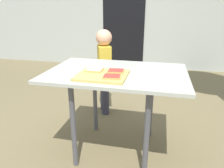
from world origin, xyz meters
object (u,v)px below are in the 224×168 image
object	(u,v)px
pizza_slice_far_left	(94,70)
child_left	(104,66)
pizza_slice_near_right	(112,77)
plate_white_left	(89,65)
cutting_board	(102,75)
dining_table	(117,81)
pizza_slice_far_right	(116,71)
plate_white_right	(153,70)

from	to	relation	value
pizza_slice_far_left	child_left	size ratio (longest dim) A/B	0.13
child_left	pizza_slice_near_right	bearing A→B (deg)	-71.69
pizza_slice_near_right	plate_white_left	xyz separation A→B (m)	(-0.29, 0.34, -0.02)
cutting_board	pizza_slice_near_right	size ratio (longest dim) A/B	2.71
plate_white_left	child_left	world-z (taller)	child_left
dining_table	pizza_slice_far_right	world-z (taller)	pizza_slice_far_right
pizza_slice_far_left	pizza_slice_near_right	world-z (taller)	same
plate_white_right	pizza_slice_near_right	bearing A→B (deg)	-130.17
dining_table	child_left	size ratio (longest dim) A/B	1.11
cutting_board	pizza_slice_far_left	size ratio (longest dim) A/B	2.82
pizza_slice_far_left	plate_white_right	bearing A→B (deg)	22.90
plate_white_left	plate_white_right	bearing A→B (deg)	-1.19
dining_table	pizza_slice_far_right	bearing A→B (deg)	-82.37
plate_white_left	cutting_board	bearing A→B (deg)	-53.76
pizza_slice_far_left	plate_white_right	xyz separation A→B (m)	(0.45, 0.19, -0.02)
cutting_board	child_left	distance (m)	0.94
cutting_board	plate_white_right	size ratio (longest dim) A/B	1.66
pizza_slice_near_right	pizza_slice_far_right	world-z (taller)	same
child_left	cutting_board	bearing A→B (deg)	-75.87
pizza_slice_far_left	pizza_slice_near_right	size ratio (longest dim) A/B	0.96
pizza_slice_near_right	child_left	xyz separation A→B (m)	(-0.32, 0.96, -0.19)
pizza_slice_near_right	plate_white_left	size ratio (longest dim) A/B	0.61
pizza_slice_far_right	plate_white_left	xyz separation A→B (m)	(-0.29, 0.19, -0.02)
dining_table	cutting_board	xyz separation A→B (m)	(-0.08, -0.16, 0.10)
pizza_slice_near_right	child_left	distance (m)	1.03
pizza_slice_far_left	plate_white_right	world-z (taller)	pizza_slice_far_left
dining_table	cutting_board	world-z (taller)	cutting_board
dining_table	child_left	bearing A→B (deg)	112.64
dining_table	pizza_slice_far_left	distance (m)	0.22
pizza_slice_far_left	pizza_slice_near_right	bearing A→B (deg)	-37.72
pizza_slice_near_right	plate_white_right	size ratio (longest dim) A/B	0.61
plate_white_left	child_left	xyz separation A→B (m)	(-0.02, 0.62, -0.17)
plate_white_right	plate_white_left	bearing A→B (deg)	178.81
dining_table	plate_white_right	bearing A→B (deg)	19.22
plate_white_right	child_left	distance (m)	0.88
plate_white_left	plate_white_right	xyz separation A→B (m)	(0.57, -0.01, 0.00)
pizza_slice_near_right	child_left	world-z (taller)	child_left
pizza_slice_near_right	plate_white_left	bearing A→B (deg)	130.78
plate_white_right	pizza_slice_far_left	bearing A→B (deg)	-157.10
dining_table	child_left	distance (m)	0.80
pizza_slice_far_right	plate_white_left	distance (m)	0.35
pizza_slice_far_left	pizza_slice_far_right	distance (m)	0.18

